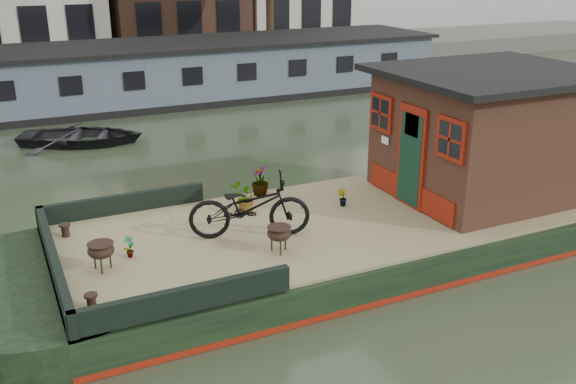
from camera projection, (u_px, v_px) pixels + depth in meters
name	position (u px, v px, depth m)	size (l,w,h in m)	color
ground	(387.00, 240.00, 12.14)	(120.00, 120.00, 0.00)	#26301F
houseboat_hull	(326.00, 240.00, 11.50)	(14.01, 4.02, 0.60)	black
houseboat_deck	(389.00, 210.00, 11.92)	(11.80, 3.80, 0.05)	#867A52
bow_bulwark	(112.00, 251.00, 9.81)	(3.00, 4.00, 0.35)	black
cabin	(488.00, 131.00, 12.36)	(4.00, 3.50, 2.42)	black
bicycle	(249.00, 207.00, 10.56)	(0.70, 2.00, 1.05)	black
potted_plant_a	(129.00, 246.00, 9.93)	(0.19, 0.13, 0.37)	maroon
potted_plant_b	(342.00, 198.00, 12.00)	(0.17, 0.14, 0.32)	maroon
potted_plant_c	(245.00, 198.00, 11.66)	(0.48, 0.42, 0.53)	#AF4732
potted_plant_d	(260.00, 180.00, 12.49)	(0.33, 0.33, 0.60)	brown
brazier_front	(279.00, 239.00, 10.10)	(0.40, 0.40, 0.44)	black
brazier_rear	(102.00, 257.00, 9.51)	(0.41, 0.41, 0.44)	black
bollard_port	(65.00, 230.00, 10.70)	(0.19, 0.19, 0.22)	black
bollard_stbd	(91.00, 301.00, 8.51)	(0.18, 0.18, 0.21)	black
dinghy	(81.00, 132.00, 18.24)	(2.47, 3.46, 0.72)	black
far_houseboat	(177.00, 74.00, 23.66)	(20.40, 4.40, 2.11)	#4D5766
quay	(137.00, 63.00, 29.35)	(60.00, 6.00, 0.90)	#47443F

